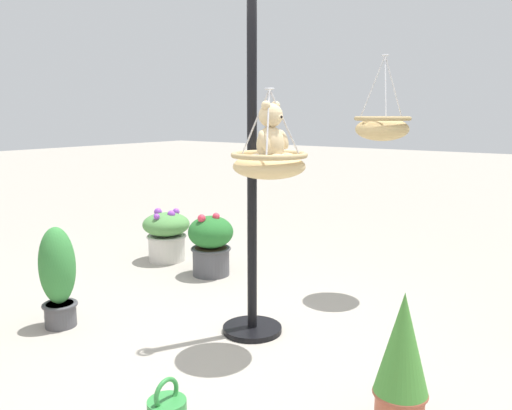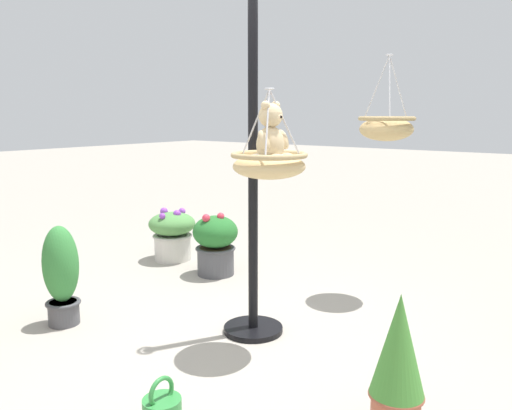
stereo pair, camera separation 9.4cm
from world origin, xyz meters
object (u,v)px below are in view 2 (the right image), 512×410
Objects in this scene: display_pole_central at (253,222)px; potted_plant_tall_leafy at (398,362)px; potted_plant_flowering_red at (172,233)px; hanging_basket_left_high at (386,127)px; potted_plant_bushy_green at (215,243)px; potted_plant_fern_front at (61,275)px; teddy_bear at (272,137)px; hanging_basket_with_teddy at (269,164)px.

display_pole_central is 1.49m from potted_plant_tall_leafy.
display_pole_central reaches higher than potted_plant_flowering_red.
potted_plant_flowering_red is 0.80× the size of potted_plant_tall_leafy.
hanging_basket_left_high is 1.12× the size of potted_plant_bushy_green.
display_pole_central is 3.37× the size of potted_plant_fern_front.
hanging_basket_left_high is 2.62m from potted_plant_flowering_red.
display_pole_central is at bearing -110.85° from potted_plant_tall_leafy.
teddy_bear is 1.96m from potted_plant_fern_front.
hanging_basket_with_teddy is (0.15, 0.25, 0.45)m from display_pole_central.
hanging_basket_left_high is 0.92× the size of potted_plant_fern_front.
potted_plant_bushy_green is at bearing -127.12° from display_pole_central.
teddy_bear is at bearing 54.31° from potted_plant_bushy_green.
teddy_bear is (0.15, 0.27, 0.62)m from display_pole_central.
hanging_basket_with_teddy is 0.81× the size of potted_plant_tall_leafy.
teddy_bear reaches higher than potted_plant_bushy_green.
display_pole_central is at bearing 121.97° from potted_plant_fern_front.
hanging_basket_left_high is (-1.47, 0.14, 0.04)m from teddy_bear.
potted_plant_bushy_green is at bearing -74.38° from hanging_basket_left_high.
hanging_basket_with_teddy is 0.75× the size of potted_plant_fern_front.
potted_plant_fern_front is at bearing -38.33° from hanging_basket_left_high.
hanging_basket_with_teddy is at bearing 59.04° from display_pole_central.
potted_plant_fern_front is 1.21× the size of potted_plant_bushy_green.
display_pole_central is 0.53m from hanging_basket_with_teddy.
potted_plant_fern_front is (2.10, -1.66, -1.10)m from hanging_basket_left_high.
display_pole_central is at bearing -118.96° from teddy_bear.
display_pole_central is 0.69m from teddy_bear.
potted_plant_flowering_red is (-1.14, -2.15, -0.98)m from hanging_basket_with_teddy.
potted_plant_fern_front is at bearing 20.36° from potted_plant_flowering_red.
teddy_bear is at bearing -108.59° from potted_plant_tall_leafy.
teddy_bear is 0.70× the size of potted_plant_flowering_red.
teddy_bear is 1.56m from potted_plant_tall_leafy.
teddy_bear is at bearing 112.49° from potted_plant_fern_front.
potted_plant_tall_leafy reaches higher than potted_plant_bushy_green.
hanging_basket_left_high is 2.89m from potted_plant_fern_front.
display_pole_central is 3.65× the size of hanging_basket_left_high.
hanging_basket_with_teddy reaches higher than potted_plant_fern_front.
hanging_basket_with_teddy is 1.45× the size of teddy_bear.
potted_plant_fern_front is at bearing -67.51° from teddy_bear.
potted_plant_flowering_red is at bearing -117.97° from hanging_basket_with_teddy.
display_pole_central reaches higher than teddy_bear.
display_pole_central reaches higher than potted_plant_fern_front.
potted_plant_fern_front is (0.63, -1.50, -0.89)m from hanging_basket_with_teddy.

